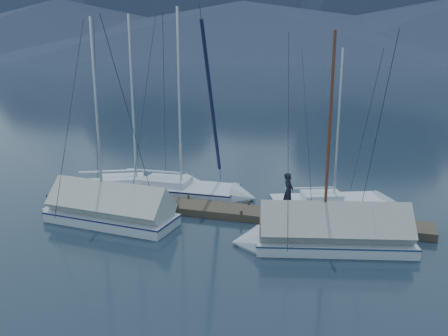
{
  "coord_description": "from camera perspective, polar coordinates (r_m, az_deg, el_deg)",
  "views": [
    {
      "loc": [
        5.84,
        -17.7,
        7.57
      ],
      "look_at": [
        0.0,
        2.0,
        2.2
      ],
      "focal_mm": 38.0,
      "sensor_mm": 36.0,
      "label": 1
    }
  ],
  "objects": [
    {
      "name": "sailboat_open_left",
      "position": [
        25.75,
        -9.28,
        -2.24
      ],
      "size": [
        7.69,
        5.15,
        9.93
      ],
      "color": "silver",
      "rests_on": "ground"
    },
    {
      "name": "sailboat_covered_far",
      "position": [
        21.58,
        -14.59,
        -5.07
      ],
      "size": [
        6.94,
        2.91,
        9.51
      ],
      "color": "silver",
      "rests_on": "ground"
    },
    {
      "name": "sailboat_covered_near",
      "position": [
        18.72,
        11.44,
        -8.03
      ],
      "size": [
        7.18,
        3.6,
        8.95
      ],
      "color": "#B8BDC5",
      "rests_on": "ground"
    },
    {
      "name": "person",
      "position": [
        21.28,
        7.75,
        -2.88
      ],
      "size": [
        0.5,
        0.69,
        1.74
      ],
      "primitive_type": "imported",
      "rotation": [
        0.0,
        0.0,
        1.43
      ],
      "color": "black",
      "rests_on": "dock"
    },
    {
      "name": "mooring_posts",
      "position": [
        21.92,
        -1.26,
        -4.59
      ],
      "size": [
        15.12,
        1.52,
        0.35
      ],
      "color": "#382D23",
      "rests_on": "ground"
    },
    {
      "name": "ground",
      "position": [
        20.12,
        -1.63,
        -7.47
      ],
      "size": [
        1000.0,
        1000.0,
        0.0
      ],
      "primitive_type": "plane",
      "color": "black",
      "rests_on": "ground"
    },
    {
      "name": "sailboat_open_mid",
      "position": [
        24.56,
        -3.94,
        -2.9
      ],
      "size": [
        7.78,
        3.33,
        10.25
      ],
      "color": "silver",
      "rests_on": "ground"
    },
    {
      "name": "dock",
      "position": [
        21.86,
        0.0,
        -5.31
      ],
      "size": [
        18.0,
        1.5,
        0.54
      ],
      "color": "#382D23",
      "rests_on": "ground"
    },
    {
      "name": "sailboat_open_right",
      "position": [
        23.74,
        14.03,
        -4.03
      ],
      "size": [
        6.38,
        3.91,
        8.17
      ],
      "color": "silver",
      "rests_on": "ground"
    }
  ]
}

